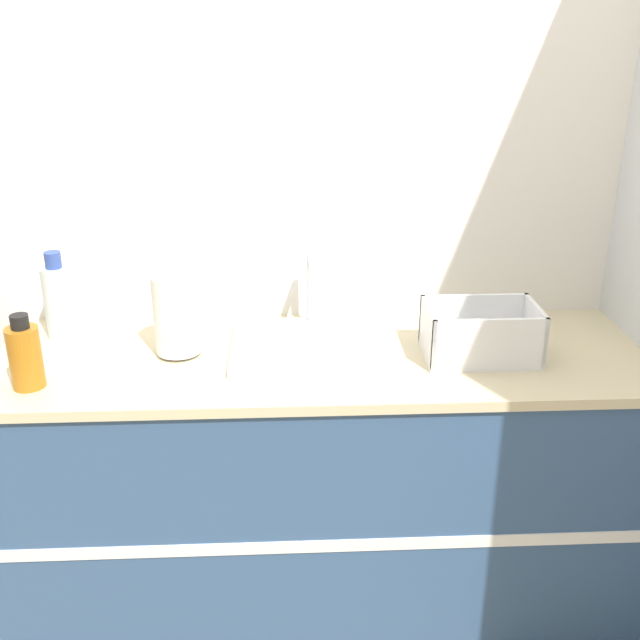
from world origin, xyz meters
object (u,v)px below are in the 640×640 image
object	(u,v)px
dish_rack	(480,338)
bottle_amber	(25,356)
sink	(313,342)
bottle_clear	(59,300)
paper_towel_roll	(176,315)

from	to	relation	value
dish_rack	bottle_amber	distance (m)	1.27
sink	bottle_clear	distance (m)	0.79
sink	bottle_clear	size ratio (longest dim) A/B	1.78
dish_rack	bottle_amber	size ratio (longest dim) A/B	1.56
sink	bottle_clear	world-z (taller)	bottle_clear
dish_rack	sink	bearing A→B (deg)	169.23
paper_towel_roll	dish_rack	world-z (taller)	paper_towel_roll
paper_towel_roll	dish_rack	xyz separation A→B (m)	(0.89, -0.06, -0.06)
sink	paper_towel_roll	bearing A→B (deg)	-175.64
dish_rack	paper_towel_roll	bearing A→B (deg)	175.98
sink	bottle_amber	world-z (taller)	sink
sink	paper_towel_roll	distance (m)	0.41
paper_towel_roll	bottle_clear	bearing A→B (deg)	158.79
bottle_amber	bottle_clear	bearing A→B (deg)	90.01
bottle_clear	bottle_amber	world-z (taller)	bottle_clear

